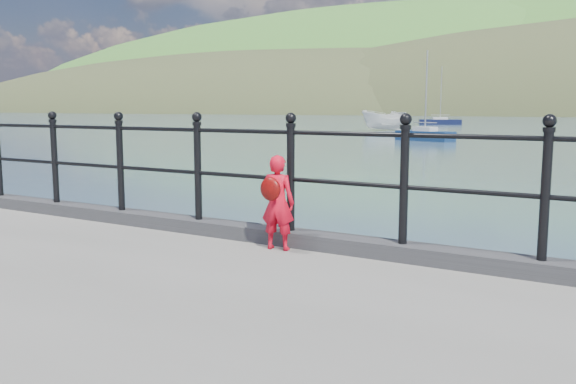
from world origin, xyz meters
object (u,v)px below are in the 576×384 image
Objects in this scene: sailboat_port at (425,136)px; sailboat_left at (440,122)px; launch_white at (385,120)px; railing at (242,162)px; child at (277,202)px.

sailboat_left is (-11.04, 39.85, -0.00)m from sailboat_port.
launch_white is 19.13m from sailboat_port.
sailboat_left is at bearing 105.44° from railing.
sailboat_left is (-1.35, 23.37, -0.70)m from launch_white.
child is at bearing -97.17° from sailboat_left.
launch_white is at bearing 139.34° from sailboat_port.
sailboat_port reaches higher than launch_white.
railing is 2.27× the size of sailboat_left.
launch_white is (-20.43, 53.60, -0.44)m from child.
child is at bearing -35.74° from launch_white.
child is 80.00m from sailboat_left.
launch_white is at bearing 110.39° from railing.
child is at bearing -54.97° from sailboat_port.
sailboat_left is at bearing 124.38° from sailboat_port.
child is 0.14× the size of sailboat_port.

